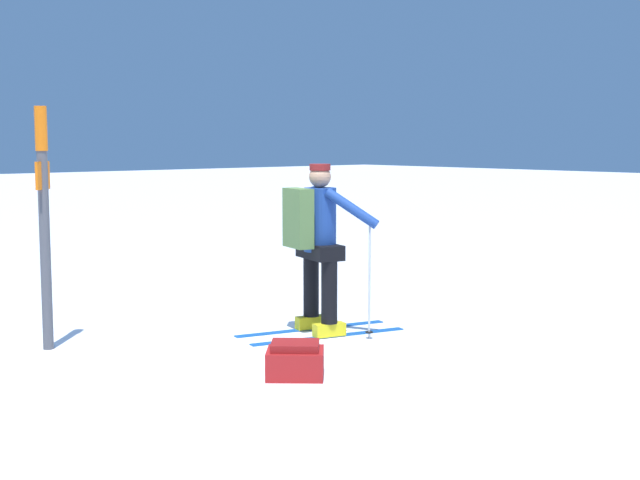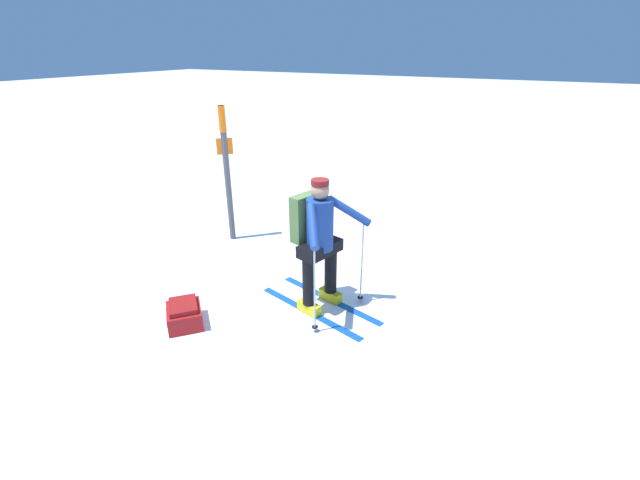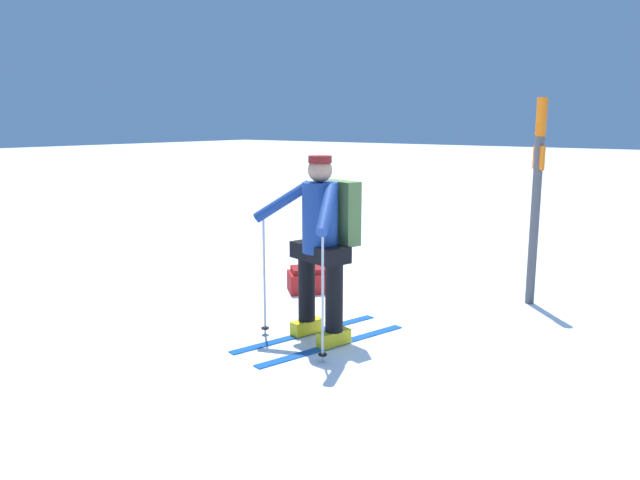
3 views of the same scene
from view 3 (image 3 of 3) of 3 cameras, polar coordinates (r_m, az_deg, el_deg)
ground_plane at (r=5.92m, az=4.17°, el=-7.70°), size 80.00×80.00×0.00m
skier at (r=5.29m, az=0.26°, el=0.20°), size 1.63×0.99×1.60m
dropped_backpack at (r=6.97m, az=-1.08°, el=-3.67°), size 0.57×0.57×0.28m
trail_marker at (r=6.69m, az=19.22°, el=4.74°), size 0.20×0.18×2.11m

